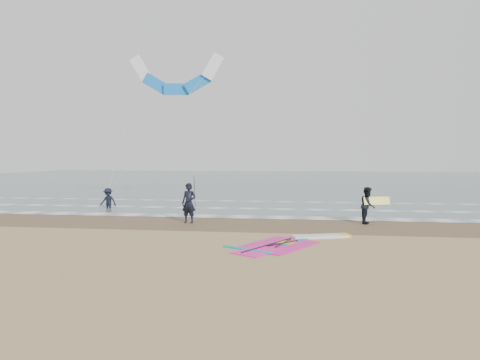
# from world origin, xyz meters

# --- Properties ---
(ground) EXTENTS (120.00, 120.00, 0.00)m
(ground) POSITION_xyz_m (0.00, 0.00, 0.00)
(ground) COLOR tan
(ground) RESTS_ON ground
(sea_water) EXTENTS (120.00, 80.00, 0.02)m
(sea_water) POSITION_xyz_m (0.00, 48.00, 0.01)
(sea_water) COLOR #47605E
(sea_water) RESTS_ON ground
(wet_sand_band) EXTENTS (120.00, 5.00, 0.01)m
(wet_sand_band) POSITION_xyz_m (0.00, 6.00, 0.00)
(wet_sand_band) COLOR brown
(wet_sand_band) RESTS_ON ground
(foam_waterline) EXTENTS (120.00, 9.15, 0.02)m
(foam_waterline) POSITION_xyz_m (0.00, 10.44, 0.03)
(foam_waterline) COLOR white
(foam_waterline) RESTS_ON ground
(windsurf_rig) EXTENTS (4.85, 4.59, 0.12)m
(windsurf_rig) POSITION_xyz_m (0.71, 1.40, 0.03)
(windsurf_rig) COLOR white
(windsurf_rig) RESTS_ON ground
(person_standing) EXTENTS (0.80, 0.60, 1.99)m
(person_standing) POSITION_xyz_m (-4.41, 5.81, 1.00)
(person_standing) COLOR black
(person_standing) RESTS_ON ground
(person_walking) EXTENTS (0.89, 1.02, 1.81)m
(person_walking) POSITION_xyz_m (4.34, 6.78, 0.90)
(person_walking) COLOR black
(person_walking) RESTS_ON ground
(person_wading) EXTENTS (1.13, 0.71, 1.67)m
(person_wading) POSITION_xyz_m (-10.97, 10.80, 0.84)
(person_wading) COLOR black
(person_wading) RESTS_ON ground
(held_pole) EXTENTS (0.17, 0.86, 1.82)m
(held_pole) POSITION_xyz_m (-4.11, 5.81, 1.46)
(held_pole) COLOR black
(held_pole) RESTS_ON ground
(carried_kiteboard) EXTENTS (1.30, 0.51, 0.39)m
(carried_kiteboard) POSITION_xyz_m (4.74, 6.68, 1.15)
(carried_kiteboard) COLOR yellow
(carried_kiteboard) RESTS_ON ground
(surf_kite) EXTENTS (6.80, 4.16, 9.45)m
(surf_kite) POSITION_xyz_m (-7.60, 14.70, 8.79)
(surf_kite) COLOR white
(surf_kite) RESTS_ON ground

